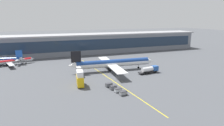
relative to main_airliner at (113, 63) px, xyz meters
The scene contains 11 objects.
ground_plane 12.61m from the main_airliner, 104.26° to the right, with size 700.00×700.00×0.00m, color #47494F.
apron_lead_in_line 12.20m from the main_airliner, 123.65° to the right, with size 0.30×80.00×0.01m, color yellow.
terminal_building 55.46m from the main_airliner, 107.27° to the left, with size 217.44×18.49×14.71m.
main_airliner is the anchor object (origin of this frame).
fuel_tanker 18.64m from the main_airliner, 35.08° to the right, with size 11.04×3.97×3.25m.
catering_lift 26.19m from the main_airliner, 140.66° to the right, with size 3.25×7.04×6.30m.
baggage_cart_0 32.11m from the main_airliner, 104.30° to the right, with size 2.91×2.09×1.48m.
baggage_cart_1 29.29m from the main_airliner, 107.07° to the right, with size 2.91×2.09×1.48m.
baggage_cart_2 26.55m from the main_airliner, 110.44° to the right, with size 2.91×2.09×1.48m.
baggage_cart_3 23.93m from the main_airliner, 114.58° to the right, with size 2.91×2.09×1.48m.
commuter_jet_near 59.68m from the main_airliner, 149.43° to the left, with size 26.17×21.21×6.27m.
Camera 1 is at (-29.94, -75.41, 26.30)m, focal length 30.03 mm.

